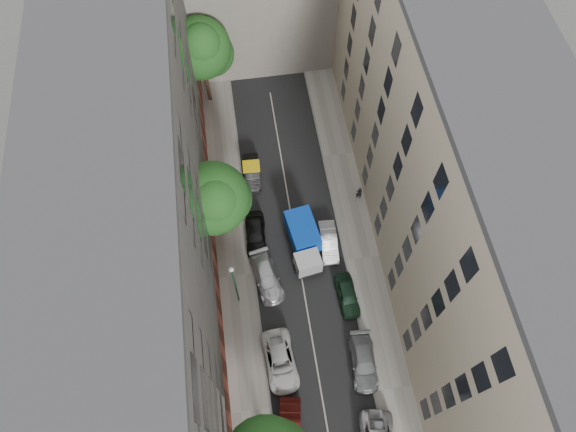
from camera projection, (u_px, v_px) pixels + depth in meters
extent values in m
plane|color=#4C4C49|center=(300.00, 267.00, 44.24)|extent=(120.00, 120.00, 0.00)
cube|color=black|center=(300.00, 267.00, 44.23)|extent=(8.00, 44.00, 0.02)
cube|color=gray|center=(236.00, 276.00, 43.80)|extent=(3.00, 44.00, 0.15)
cube|color=gray|center=(362.00, 258.00, 44.55)|extent=(3.00, 44.00, 0.15)
cube|color=#474442|center=(142.00, 233.00, 34.65)|extent=(8.00, 44.00, 20.00)
cube|color=tan|center=(457.00, 192.00, 36.15)|extent=(8.00, 44.00, 20.00)
cube|color=black|center=(304.00, 246.00, 44.55)|extent=(2.98, 5.85, 0.31)
cube|color=#B6B8BC|center=(308.00, 263.00, 42.82)|extent=(2.29, 1.95, 1.76)
cube|color=blue|center=(302.00, 231.00, 44.02)|extent=(2.81, 4.02, 1.86)
cylinder|color=black|center=(296.00, 269.00, 43.69)|extent=(0.29, 0.87, 0.87)
cylinder|color=black|center=(319.00, 266.00, 43.83)|extent=(0.29, 0.87, 0.87)
cylinder|color=black|center=(290.00, 231.00, 45.37)|extent=(0.29, 0.87, 0.87)
cylinder|color=black|center=(312.00, 229.00, 45.50)|extent=(0.29, 0.87, 0.87)
imported|color=#4E120F|center=(290.00, 429.00, 37.48)|extent=(2.29, 4.70, 1.48)
imported|color=silver|center=(280.00, 361.00, 39.82)|extent=(2.69, 5.22, 1.41)
imported|color=#B9B9BE|center=(267.00, 277.00, 43.06)|extent=(2.80, 5.15, 1.42)
imported|color=black|center=(256.00, 234.00, 44.92)|extent=(2.01, 4.45, 1.48)
imported|color=black|center=(252.00, 172.00, 47.99)|extent=(1.59, 4.12, 1.34)
imported|color=slate|center=(364.00, 362.00, 39.81)|extent=(2.24, 4.84, 1.37)
imported|color=black|center=(347.00, 295.00, 42.36)|extent=(1.74, 3.98, 1.33)
imported|color=silver|center=(329.00, 242.00, 44.65)|extent=(1.63, 4.09, 1.32)
cylinder|color=#382619|center=(220.00, 225.00, 44.35)|extent=(0.36, 0.36, 2.95)
cylinder|color=#382619|center=(216.00, 211.00, 42.12)|extent=(0.24, 0.24, 2.10)
sphere|color=#1B511B|center=(213.00, 198.00, 40.30)|extent=(5.96, 5.96, 5.96)
sphere|color=#1B511B|center=(225.00, 199.00, 41.44)|extent=(4.47, 4.47, 4.47)
sphere|color=#1B511B|center=(205.00, 208.00, 40.54)|extent=(4.17, 4.17, 4.17)
sphere|color=#1B511B|center=(214.00, 200.00, 38.98)|extent=(3.87, 3.87, 3.87)
cylinder|color=#382619|center=(208.00, 88.00, 51.35)|extent=(0.36, 0.36, 3.33)
cylinder|color=#382619|center=(204.00, 67.00, 48.82)|extent=(0.24, 0.24, 2.38)
sphere|color=#1B511B|center=(200.00, 48.00, 46.76)|extent=(5.72, 5.72, 5.72)
sphere|color=#1B511B|center=(211.00, 53.00, 48.01)|extent=(4.29, 4.29, 4.29)
sphere|color=#1B511B|center=(194.00, 59.00, 47.07)|extent=(4.00, 4.00, 4.00)
sphere|color=#1B511B|center=(201.00, 44.00, 45.31)|extent=(3.72, 3.72, 3.72)
cylinder|color=#164F2D|center=(236.00, 286.00, 39.81)|extent=(0.14, 0.14, 6.58)
sphere|color=silver|center=(231.00, 270.00, 36.81)|extent=(0.36, 0.36, 0.36)
imported|color=black|center=(359.00, 193.00, 46.63)|extent=(0.64, 0.48, 1.59)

